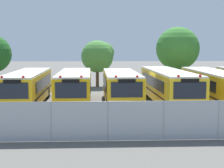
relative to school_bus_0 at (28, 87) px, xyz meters
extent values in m
plane|color=#595651|center=(9.07, -0.01, -1.42)|extent=(160.00, 160.00, 0.00)
cube|color=yellow|center=(0.00, 0.03, -0.02)|extent=(2.64, 10.07, 2.10)
cube|color=white|center=(0.00, 0.03, 1.09)|extent=(2.59, 9.87, 0.12)
cube|color=black|center=(0.14, -5.04, -0.89)|extent=(2.41, 0.23, 0.36)
cube|color=black|center=(0.14, -4.99, 0.36)|extent=(1.93, 0.11, 1.01)
cube|color=black|center=(1.19, 0.36, 0.32)|extent=(0.26, 7.80, 0.76)
cube|color=black|center=(-1.21, 0.29, 0.32)|extent=(0.26, 7.80, 0.76)
cube|color=black|center=(0.00, 0.03, -0.44)|extent=(2.67, 10.17, 0.10)
sphere|color=red|center=(0.78, -4.80, 1.19)|extent=(0.18, 0.18, 0.18)
sphere|color=red|center=(-0.51, -4.84, 1.19)|extent=(0.18, 0.18, 0.18)
cube|color=black|center=(0.14, -5.00, 0.93)|extent=(1.06, 0.11, 0.24)
cylinder|color=black|center=(1.14, -3.54, -0.92)|extent=(0.31, 1.01, 1.00)
cylinder|color=black|center=(-0.94, -3.60, -0.92)|extent=(0.31, 1.01, 1.00)
cylinder|color=black|center=(0.95, 3.26, -0.92)|extent=(0.31, 1.01, 1.00)
cylinder|color=black|center=(-1.13, 3.20, -0.92)|extent=(0.31, 1.01, 1.00)
cube|color=#EAA80C|center=(3.59, -0.05, -0.02)|extent=(2.61, 9.59, 2.10)
cube|color=white|center=(3.59, -0.05, 1.09)|extent=(2.56, 9.40, 0.12)
cube|color=black|center=(3.71, -4.89, -0.89)|extent=(2.44, 0.22, 0.36)
cube|color=black|center=(3.70, -4.84, 0.36)|extent=(1.96, 0.11, 1.01)
cube|color=black|center=(4.80, 0.28, 0.31)|extent=(0.22, 7.44, 0.76)
cube|color=black|center=(2.37, 0.22, 0.31)|extent=(0.22, 7.44, 0.76)
cube|color=black|center=(3.59, -0.05, -0.44)|extent=(2.64, 9.68, 0.10)
sphere|color=red|center=(4.36, -4.65, 1.19)|extent=(0.18, 0.18, 0.18)
sphere|color=red|center=(3.04, -4.68, 1.19)|extent=(0.18, 0.18, 0.18)
cube|color=black|center=(3.71, -4.85, 0.93)|extent=(1.08, 0.11, 0.24)
cylinder|color=black|center=(4.72, -3.39, -0.92)|extent=(0.30, 1.01, 1.00)
cylinder|color=black|center=(2.62, -3.44, -0.92)|extent=(0.30, 1.01, 1.00)
cylinder|color=black|center=(4.57, 2.94, -0.92)|extent=(0.30, 1.01, 1.00)
cylinder|color=black|center=(2.47, 2.89, -0.92)|extent=(0.30, 1.01, 1.00)
cube|color=yellow|center=(7.17, -0.02, -0.04)|extent=(2.59, 9.14, 2.07)
cube|color=white|center=(7.17, -0.02, 1.06)|extent=(2.53, 8.95, 0.12)
cube|color=black|center=(7.22, -4.64, -0.89)|extent=(2.52, 0.19, 0.36)
cube|color=black|center=(7.22, -4.59, 0.33)|extent=(2.03, 0.09, 0.99)
cube|color=black|center=(8.42, 0.29, 0.29)|extent=(0.13, 7.10, 0.74)
cube|color=black|center=(5.91, 0.26, 0.29)|extent=(0.13, 7.10, 0.74)
cube|color=black|center=(7.17, -0.02, -0.45)|extent=(2.61, 9.23, 0.10)
sphere|color=red|center=(7.90, -4.42, 1.16)|extent=(0.18, 0.18, 0.18)
sphere|color=red|center=(6.54, -4.43, 1.16)|extent=(0.18, 0.18, 0.18)
cube|color=black|center=(7.22, -4.60, 0.90)|extent=(1.11, 0.09, 0.24)
cylinder|color=black|center=(8.30, -3.16, -0.92)|extent=(0.29, 1.00, 1.00)
cylinder|color=black|center=(6.11, -3.19, -0.92)|extent=(0.29, 1.00, 1.00)
cylinder|color=black|center=(8.23, 2.74, -0.92)|extent=(0.29, 1.00, 1.00)
cylinder|color=black|center=(6.04, 2.72, -0.92)|extent=(0.29, 1.00, 1.00)
cube|color=yellow|center=(10.86, -0.04, 0.02)|extent=(2.65, 11.27, 2.18)
cube|color=white|center=(10.86, -0.04, 1.17)|extent=(2.59, 11.04, 0.12)
cube|color=black|center=(10.96, -5.72, -0.89)|extent=(2.50, 0.20, 0.36)
cube|color=black|center=(10.96, -5.67, 0.41)|extent=(2.01, 0.10, 1.05)
cube|color=black|center=(12.10, 0.28, 0.37)|extent=(0.19, 8.76, 0.79)
cube|color=black|center=(9.61, 0.24, 0.37)|extent=(0.19, 8.76, 0.79)
cube|color=black|center=(10.86, -0.04, -0.42)|extent=(2.67, 11.38, 0.10)
sphere|color=red|center=(11.63, -5.49, 1.27)|extent=(0.18, 0.18, 0.18)
sphere|color=red|center=(10.28, -5.51, 1.27)|extent=(0.18, 0.18, 0.18)
cube|color=black|center=(10.96, -5.68, 1.01)|extent=(1.10, 0.10, 0.24)
cylinder|color=black|center=(12.02, -4.23, -0.92)|extent=(0.30, 1.00, 1.00)
cylinder|color=black|center=(9.85, -4.27, -0.92)|extent=(0.30, 1.00, 1.00)
cylinder|color=black|center=(11.88, 3.79, -0.92)|extent=(0.30, 1.00, 1.00)
cylinder|color=black|center=(9.71, 3.76, -0.92)|extent=(0.30, 1.00, 1.00)
cube|color=yellow|center=(14.55, 0.15, -0.02)|extent=(2.62, 11.12, 2.11)
cube|color=white|center=(14.55, 0.15, 1.10)|extent=(2.56, 10.89, 0.12)
cube|color=black|center=(13.31, 0.47, 0.32)|extent=(0.18, 8.64, 0.76)
cube|color=black|center=(14.55, 0.15, -0.44)|extent=(2.64, 11.23, 0.10)
cylinder|color=black|center=(13.40, -3.97, -0.92)|extent=(0.30, 1.00, 1.00)
cylinder|color=black|center=(15.68, 3.87, -0.92)|extent=(0.30, 1.00, 1.00)
cylinder|color=black|center=(13.53, 3.91, -0.92)|extent=(0.30, 1.00, 1.00)
cylinder|color=black|center=(16.92, 3.78, -0.92)|extent=(0.31, 1.01, 1.00)
cylinder|color=#4C3823|center=(5.30, 11.30, -0.38)|extent=(0.36, 0.36, 2.08)
sphere|color=#478438|center=(5.30, 11.30, 2.01)|extent=(3.62, 3.62, 3.62)
sphere|color=#478438|center=(6.05, 11.61, 2.46)|extent=(2.33, 2.33, 2.33)
cylinder|color=#4C3823|center=(14.47, 11.54, -0.19)|extent=(0.44, 0.44, 2.47)
sphere|color=#387A2D|center=(14.47, 11.54, 2.89)|extent=(4.93, 4.93, 4.93)
sphere|color=#387A2D|center=(14.84, 11.81, 3.03)|extent=(3.10, 3.10, 3.10)
cylinder|color=#9EA0A3|center=(3.21, -9.84, -0.46)|extent=(0.07, 0.07, 1.92)
cylinder|color=#9EA0A3|center=(5.86, -9.84, -0.46)|extent=(0.07, 0.07, 1.92)
cylinder|color=#9EA0A3|center=(8.51, -9.84, -0.46)|extent=(0.07, 0.07, 1.92)
cylinder|color=#9EA0A3|center=(11.17, -9.84, -0.46)|extent=(0.07, 0.07, 1.92)
cube|color=#ADB2B7|center=(9.84, -9.84, -0.46)|extent=(23.88, 0.02, 1.88)
cylinder|color=#9EA0A3|center=(9.84, -9.84, 0.47)|extent=(23.88, 0.04, 0.04)
cone|color=#EA5914|center=(9.13, -8.95, -1.17)|extent=(0.39, 0.39, 0.51)
camera|label=1|loc=(5.43, -24.43, 2.98)|focal=50.72mm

